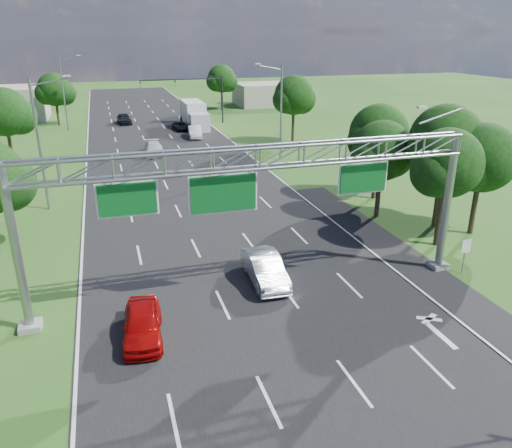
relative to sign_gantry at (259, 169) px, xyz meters
name	(u,v)px	position (x,y,z in m)	size (l,w,h in m)	color
ground	(193,196)	(-0.33, 18.00, -6.89)	(220.00, 220.00, 0.00)	#1F5118
road	(193,196)	(-0.33, 18.00, -6.89)	(18.00, 180.00, 0.02)	black
road_flare	(400,257)	(9.87, 2.00, -6.89)	(3.00, 30.00, 0.02)	black
sign_gantry	(259,169)	(0.00, 0.00, 0.00)	(23.50, 1.00, 9.56)	gray
regulatory_sign	(466,249)	(12.07, -1.02, -5.38)	(0.60, 0.08, 2.10)	gray
traffic_signal	(199,89)	(7.15, 53.00, -1.72)	(12.21, 0.24, 7.00)	black
streetlight_l_near	(41,139)	(-11.63, 18.00, -1.31)	(2.97, 0.22, 10.16)	gray
streetlight_l_far	(65,90)	(-11.63, 53.00, -1.31)	(2.97, 0.22, 10.16)	gray
streetlight_r_mid	(279,108)	(10.97, 28.00, -1.31)	(2.97, 0.22, 10.16)	gray
tree_cluster_right	(425,150)	(14.47, 7.19, -1.58)	(9.91, 14.60, 8.68)	#2D2116
tree_verge_lb	(6,114)	(-16.25, 33.04, -1.48)	(5.76, 4.80, 8.06)	#2D2116
tree_verge_lc	(55,91)	(-13.25, 58.04, -1.92)	(5.76, 4.80, 7.62)	#2D2116
tree_verge_rd	(294,97)	(15.75, 36.04, -1.26)	(5.76, 4.80, 8.28)	#2D2116
tree_verge_re	(222,80)	(13.75, 66.04, -1.70)	(5.76, 4.80, 7.84)	#2D2116
building_right	(268,94)	(23.67, 70.00, -4.89)	(12.00, 9.00, 4.00)	#A39988
red_coupe	(142,324)	(-6.29, -2.30, -6.15)	(1.74, 4.34, 1.48)	#A30807
silver_sedan	(265,269)	(0.75, 1.33, -6.09)	(1.69, 4.85, 1.60)	silver
car_queue_a	(154,149)	(-1.78, 34.45, -6.19)	(1.96, 4.83, 1.40)	silver
car_queue_b	(181,126)	(3.51, 48.71, -6.32)	(1.89, 4.11, 1.14)	black
car_queue_c	(124,119)	(-3.86, 56.40, -6.11)	(1.84, 4.57, 1.56)	black
car_queue_d	(195,132)	(4.46, 42.79, -6.13)	(1.61, 4.62, 1.52)	#BBBBBB
box_truck	(194,115)	(5.82, 50.55, -5.16)	(2.93, 9.53, 3.62)	silver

